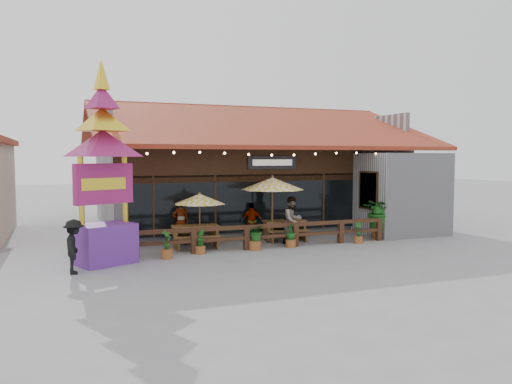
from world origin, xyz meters
name	(u,v)px	position (x,y,z in m)	size (l,w,h in m)	color
ground	(301,243)	(0.00, 0.00, 0.00)	(100.00, 100.00, 0.00)	gray
restaurant_building	(249,181)	(0.26, 6.61, 2.21)	(15.50, 14.73, 6.09)	#B7B7BC
patio_railing	(251,232)	(-2.25, -0.27, 0.61)	(10.00, 2.60, 0.92)	#432718
umbrella_left	(200,199)	(-3.98, 0.60, 1.84)	(2.41, 2.41, 2.11)	brown
umbrella_right	(272,184)	(-0.95, 0.72, 2.35)	(3.24, 3.24, 2.70)	brown
picnic_table_left	(195,233)	(-4.14, 0.64, 0.57)	(1.89, 1.68, 0.85)	brown
picnic_table_right	(284,227)	(-0.32, 0.90, 0.56)	(1.88, 1.67, 0.83)	brown
thai_sign_tower	(103,149)	(-7.57, -1.11, 3.69)	(3.39, 3.39, 6.99)	#5D268C
tropical_plant	(379,212)	(3.54, -0.14, 1.13)	(1.86, 1.79, 1.98)	brown
diner_a	(181,222)	(-4.50, 1.51, 0.89)	(0.65, 0.42, 1.77)	#321F10
diner_b	(293,220)	(-0.32, 0.13, 0.94)	(0.91, 0.71, 1.87)	#321F10
diner_c	(252,221)	(-1.48, 1.64, 0.76)	(0.89, 0.37, 1.53)	#321F10
pedestrian	(74,247)	(-8.52, -2.23, 0.81)	(1.04, 0.60, 1.61)	black
planter_a	(167,247)	(-5.57, -1.06, 0.41)	(0.42, 0.40, 0.99)	brown
planter_b	(200,243)	(-4.29, -0.64, 0.40)	(0.36, 0.36, 0.88)	brown
planter_c	(255,234)	(-2.23, -0.66, 0.60)	(0.82, 0.78, 1.07)	brown
planter_d	(291,236)	(-0.75, -0.63, 0.44)	(0.48, 0.48, 0.92)	brown
planter_e	(358,234)	(2.14, -0.78, 0.36)	(0.37, 0.36, 0.86)	brown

